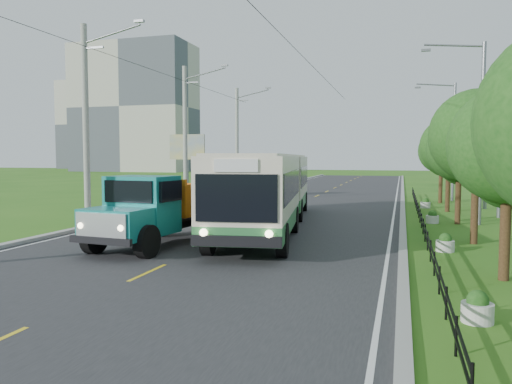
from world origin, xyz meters
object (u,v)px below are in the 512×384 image
at_px(streetlight_far, 452,137).
at_px(dump_truck, 156,206).
at_px(billboard_right, 494,124).
at_px(pole_far, 237,139).
at_px(tree_second, 509,152).
at_px(planter_mid, 432,218).
at_px(pole_mid, 186,134).
at_px(tree_fifth, 450,149).
at_px(billboard_left, 187,151).
at_px(tree_third, 478,141).
at_px(tree_back, 442,153).
at_px(streetlight_mid, 478,126).
at_px(planter_front, 477,309).
at_px(planter_near, 445,244).
at_px(planter_far, 425,204).
at_px(bus, 270,185).
at_px(tree_fourth, 460,153).
at_px(pole_near, 86,123).

height_order(streetlight_far, dump_truck, streetlight_far).
bearing_deg(billboard_right, pole_far, 147.70).
relative_size(tree_second, planter_mid, 7.91).
bearing_deg(streetlight_far, tree_second, -91.74).
height_order(pole_mid, pole_far, same).
relative_size(tree_fifth, streetlight_far, 0.64).
distance_m(billboard_left, dump_truck, 21.35).
bearing_deg(tree_third, tree_back, 90.00).
bearing_deg(streetlight_mid, planter_mid, -180.00).
relative_size(streetlight_mid, planter_front, 13.54).
bearing_deg(planter_near, tree_third, 59.59).
xyz_separation_m(tree_fifth, planter_far, (-1.26, 1.86, -3.57)).
bearing_deg(dump_truck, planter_near, 15.38).
bearing_deg(bus, billboard_left, 119.24).
bearing_deg(streetlight_far, planter_front, -93.89).
xyz_separation_m(planter_front, bus, (-7.63, 12.26, 1.76)).
bearing_deg(tree_back, tree_fourth, -90.00).
relative_size(pole_mid, streetlight_far, 1.10).
bearing_deg(tree_second, pole_mid, 133.85).
bearing_deg(billboard_right, planter_near, -104.80).
distance_m(tree_back, streetlight_far, 2.37).
xyz_separation_m(tree_back, planter_mid, (-1.26, -12.14, -3.37)).
height_order(tree_third, billboard_left, tree_third).
bearing_deg(pole_far, streetlight_far, -14.81).
bearing_deg(planter_front, bus, 121.91).
height_order(tree_third, dump_truck, tree_third).
height_order(streetlight_far, planter_front, streetlight_far).
bearing_deg(planter_mid, planter_near, -90.00).
height_order(bus, dump_truck, bus).
bearing_deg(planter_far, tree_second, -86.38).
bearing_deg(tree_back, pole_mid, -164.16).
bearing_deg(bus, planter_near, -37.21).
distance_m(tree_second, tree_fifth, 18.00).
bearing_deg(streetlight_mid, planter_front, -97.27).
relative_size(pole_far, tree_fourth, 1.85).
xyz_separation_m(streetlight_mid, planter_near, (-2.04, -8.00, -4.62)).
xyz_separation_m(planter_front, planter_near, (0.00, 8.00, 0.00)).
relative_size(planter_front, dump_truck, 0.10).
height_order(tree_back, planter_far, tree_back).
distance_m(pole_near, billboard_right, 23.32).
bearing_deg(planter_mid, bus, -153.87).
distance_m(tree_third, tree_fourth, 6.01).
distance_m(pole_mid, tree_second, 26.20).
height_order(pole_near, bus, pole_near).
relative_size(streetlight_far, bus, 0.51).
bearing_deg(bus, billboard_right, 32.64).
xyz_separation_m(streetlight_far, planter_front, (-2.04, -30.00, -4.62)).
height_order(tree_fourth, planter_far, tree_fourth).
height_order(tree_second, tree_back, tree_back).
bearing_deg(tree_third, pole_near, 177.29).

